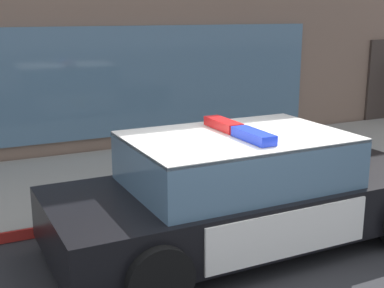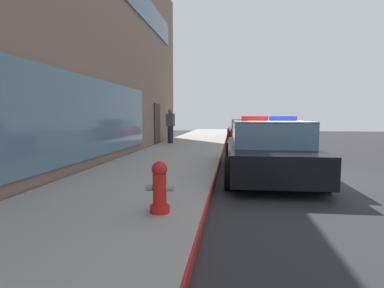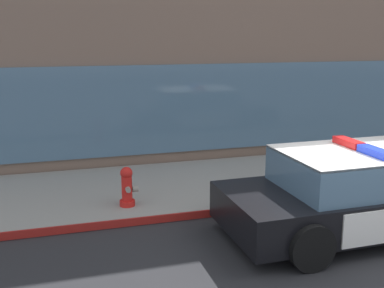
{
  "view_description": "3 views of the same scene",
  "coord_description": "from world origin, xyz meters",
  "px_view_note": "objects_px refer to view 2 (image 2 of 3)",
  "views": [
    {
      "loc": [
        -2.63,
        -4.5,
        2.76
      ],
      "look_at": [
        0.21,
        1.45,
        1.09
      ],
      "focal_mm": 48.84,
      "sensor_mm": 36.0,
      "label": 1
    },
    {
      "loc": [
        -7.12,
        1.43,
        1.5
      ],
      "look_at": [
        -1.79,
        2.15,
        1.0
      ],
      "focal_mm": 28.05,
      "sensor_mm": 36.0,
      "label": 2
    },
    {
      "loc": [
        -4.24,
        -5.59,
        3.18
      ],
      "look_at": [
        -1.97,
        2.16,
        1.28
      ],
      "focal_mm": 43.75,
      "sensor_mm": 36.0,
      "label": 3
    }
  ],
  "objects_px": {
    "police_cruiser": "(267,149)",
    "car_down_street": "(244,129)",
    "pedestrian_on_sidewalk": "(170,126)",
    "fire_hydrant": "(160,188)"
  },
  "relations": [
    {
      "from": "police_cruiser",
      "to": "car_down_street",
      "type": "distance_m",
      "value": 12.33
    },
    {
      "from": "car_down_street",
      "to": "pedestrian_on_sidewalk",
      "type": "height_order",
      "value": "pedestrian_on_sidewalk"
    },
    {
      "from": "car_down_street",
      "to": "police_cruiser",
      "type": "bearing_deg",
      "value": 177.94
    },
    {
      "from": "fire_hydrant",
      "to": "pedestrian_on_sidewalk",
      "type": "xyz_separation_m",
      "value": [
        10.64,
        2.07,
        0.51
      ]
    },
    {
      "from": "police_cruiser",
      "to": "car_down_street",
      "type": "height_order",
      "value": "police_cruiser"
    },
    {
      "from": "police_cruiser",
      "to": "fire_hydrant",
      "type": "relative_size",
      "value": 6.67
    },
    {
      "from": "police_cruiser",
      "to": "car_down_street",
      "type": "xyz_separation_m",
      "value": [
        12.33,
        0.14,
        -0.05
      ]
    },
    {
      "from": "car_down_street",
      "to": "pedestrian_on_sidewalk",
      "type": "xyz_separation_m",
      "value": [
        -5.3,
        3.79,
        0.38
      ]
    },
    {
      "from": "fire_hydrant",
      "to": "pedestrian_on_sidewalk",
      "type": "height_order",
      "value": "pedestrian_on_sidewalk"
    },
    {
      "from": "police_cruiser",
      "to": "fire_hydrant",
      "type": "xyz_separation_m",
      "value": [
        -3.61,
        1.86,
        -0.18
      ]
    }
  ]
}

